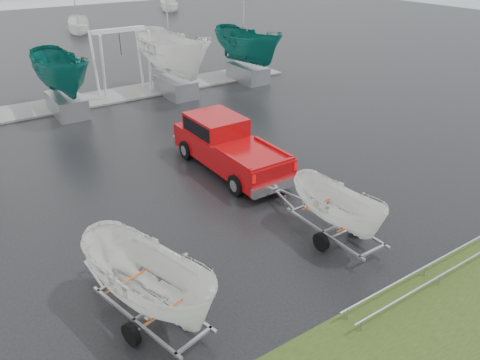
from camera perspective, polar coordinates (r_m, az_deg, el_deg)
ground_plane at (r=19.00m, az=-9.04°, el=-1.02°), size 120.00×120.00×0.00m
dock at (r=30.47m, az=-19.84°, el=8.82°), size 30.00×3.00×0.12m
pickup_truck at (r=20.13m, az=-1.76°, el=4.50°), size 2.39×6.39×2.12m
trailer_hitched at (r=14.87m, az=12.22°, el=0.58°), size 1.78×3.61×4.36m
trailer_parked at (r=11.24m, az=-11.74°, el=-6.26°), size 2.15×3.78×5.19m
boat_hoist at (r=30.78m, az=-14.29°, el=14.84°), size 3.30×2.18×4.12m
keelboat_1 at (r=27.70m, az=-21.49°, el=15.13°), size 2.46×3.20×7.64m
keelboat_2 at (r=29.60m, az=-8.39°, el=18.76°), size 2.91×3.20×11.09m
keelboat_3 at (r=32.82m, az=0.98°, el=18.85°), size 2.55×3.20×10.73m
mast_rack_2 at (r=14.92m, az=22.52°, el=-10.18°), size 7.00×0.56×0.06m
moored_boat_2 at (r=55.29m, az=-19.02°, el=16.70°), size 2.77×2.81×10.96m
moored_boat_3 at (r=70.01m, az=-8.63°, el=19.78°), size 2.89×2.93×11.01m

